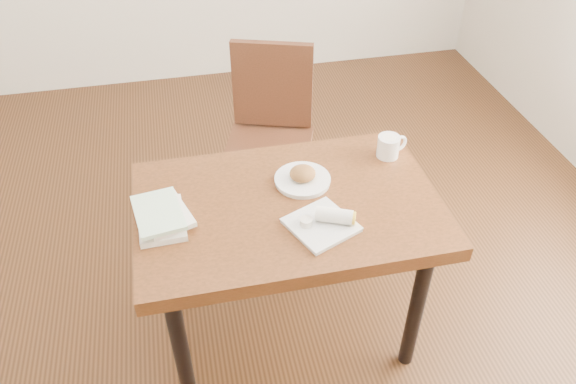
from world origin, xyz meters
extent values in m
cube|color=#472814|center=(0.00, 0.00, -0.01)|extent=(4.00, 5.00, 0.01)
cube|color=#613017|center=(0.00, 0.00, 0.72)|extent=(1.12, 0.73, 0.06)
cylinder|color=black|center=(-0.46, -0.27, 0.34)|extent=(0.06, 0.06, 0.69)
cylinder|color=black|center=(0.46, -0.27, 0.34)|extent=(0.06, 0.06, 0.69)
cylinder|color=black|center=(-0.46, 0.27, 0.34)|extent=(0.06, 0.06, 0.69)
cylinder|color=black|center=(0.46, 0.27, 0.34)|extent=(0.06, 0.06, 0.69)
cylinder|color=#492214|center=(0.29, 0.85, 0.23)|extent=(0.04, 0.04, 0.45)
cylinder|color=#492214|center=(-0.05, 0.96, 0.23)|extent=(0.04, 0.04, 0.45)
cylinder|color=#492214|center=(0.17, 0.51, 0.23)|extent=(0.04, 0.04, 0.45)
cylinder|color=#492214|center=(-0.17, 0.62, 0.23)|extent=(0.04, 0.04, 0.45)
cube|color=#492214|center=(0.06, 0.74, 0.47)|extent=(0.53, 0.53, 0.04)
cube|color=#492214|center=(0.12, 0.92, 0.73)|extent=(0.39, 0.17, 0.45)
cylinder|color=white|center=(0.08, 0.11, 0.76)|extent=(0.21, 0.21, 0.01)
cylinder|color=white|center=(0.08, 0.11, 0.77)|extent=(0.22, 0.22, 0.01)
ellipsoid|color=#B27538|center=(0.08, 0.11, 0.79)|extent=(0.12, 0.11, 0.06)
cylinder|color=white|center=(0.46, 0.20, 0.80)|extent=(0.09, 0.09, 0.09)
torus|color=white|center=(0.51, 0.21, 0.80)|extent=(0.07, 0.03, 0.07)
cylinder|color=tan|center=(0.46, 0.20, 0.84)|extent=(0.08, 0.08, 0.01)
cylinder|color=#F2E5CC|center=(0.46, 0.20, 0.84)|extent=(0.05, 0.05, 0.00)
cube|color=white|center=(0.09, -0.15, 0.76)|extent=(0.27, 0.27, 0.01)
cube|color=white|center=(0.09, -0.15, 0.76)|extent=(0.27, 0.27, 0.01)
cylinder|color=white|center=(0.13, -0.15, 0.79)|extent=(0.14, 0.10, 0.05)
cylinder|color=yellow|center=(0.19, -0.18, 0.79)|extent=(0.04, 0.05, 0.05)
cylinder|color=silver|center=(0.03, -0.15, 0.78)|extent=(0.04, 0.04, 0.03)
cylinder|color=red|center=(0.03, -0.15, 0.79)|extent=(0.04, 0.04, 0.01)
cube|color=white|center=(-0.46, -0.01, 0.76)|extent=(0.17, 0.24, 0.02)
cube|color=silver|center=(-0.45, 0.00, 0.78)|extent=(0.22, 0.26, 0.02)
cube|color=#8BD091|center=(-0.46, -0.02, 0.80)|extent=(0.19, 0.25, 0.02)
camera|label=1|loc=(-0.33, -1.53, 2.10)|focal=35.00mm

